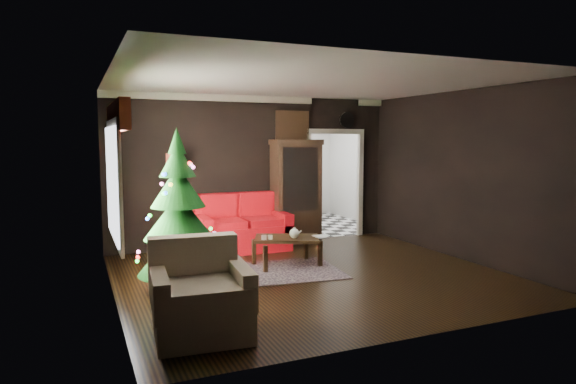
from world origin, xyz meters
name	(u,v)px	position (x,y,z in m)	size (l,w,h in m)	color
floor	(312,276)	(0.00, 0.00, 0.00)	(5.50, 5.50, 0.00)	black
ceiling	(313,82)	(0.00, 0.00, 2.80)	(5.50, 5.50, 0.00)	white
wall_back	(255,171)	(0.00, 2.50, 1.40)	(5.50, 5.50, 0.00)	black
wall_front	(423,200)	(0.00, -2.50, 1.40)	(5.50, 5.50, 0.00)	black
wall_left	(111,188)	(-2.75, 0.00, 1.40)	(5.50, 5.50, 0.00)	black
wall_right	(462,175)	(2.75, 0.00, 1.40)	(5.50, 5.50, 0.00)	black
doorway	(334,186)	(1.70, 2.50, 1.05)	(1.10, 0.10, 2.10)	beige
left_window	(113,183)	(-2.71, 0.20, 1.45)	(0.05, 1.60, 1.40)	white
valance	(117,117)	(-2.63, 0.20, 2.27)	(0.12, 2.10, 0.35)	maroon
kitchen_floor	(303,225)	(1.70, 4.00, 0.00)	(3.00, 3.00, 0.00)	white
kitchen_window	(279,151)	(1.70, 5.45, 1.70)	(0.70, 0.06, 0.70)	white
rug	(277,271)	(-0.39, 0.40, 0.01)	(1.87, 1.36, 0.01)	#644D59
loveseat	(243,223)	(-0.40, 2.05, 0.50)	(1.70, 0.90, 1.00)	maroon
curio_cabinet	(296,194)	(0.75, 2.27, 0.95)	(0.90, 0.45, 1.90)	black
floor_lamp	(176,208)	(-1.58, 2.09, 0.83)	(0.31, 0.31, 1.85)	black
christmas_tree	(178,212)	(-1.93, 0.00, 1.05)	(1.08, 1.08, 2.05)	black
armchair	(201,291)	(-2.02, -1.57, 0.46)	(0.99, 0.99, 1.01)	beige
coffee_table	(287,251)	(-0.11, 0.69, 0.24)	(1.00, 0.60, 0.45)	black
teapot	(294,233)	(-0.04, 0.55, 0.54)	(0.18, 0.18, 0.17)	white
cup_a	(264,237)	(-0.51, 0.65, 0.49)	(0.08, 0.08, 0.07)	silver
cup_b	(270,237)	(-0.41, 0.63, 0.49)	(0.07, 0.07, 0.06)	white
book	(316,230)	(0.28, 0.46, 0.59)	(0.18, 0.02, 0.25)	#9C7759
wall_clock	(347,120)	(1.95, 2.45, 2.38)	(0.32, 0.32, 0.06)	silver
painting	(292,126)	(0.75, 2.46, 2.25)	(0.62, 0.05, 0.52)	#B8824A
kitchen_counter	(283,200)	(1.70, 5.20, 0.45)	(1.80, 0.60, 0.90)	silver
kitchen_table	(296,212)	(1.40, 3.70, 0.38)	(0.70, 0.70, 0.75)	brown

